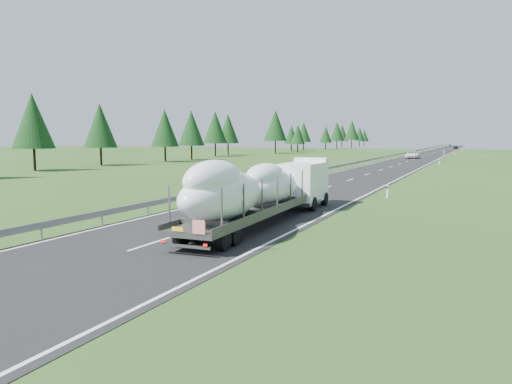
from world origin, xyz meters
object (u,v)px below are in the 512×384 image
at_px(highway_sign, 444,154).
at_px(distant_car_dark, 456,147).
at_px(boat_truck, 261,188).
at_px(distant_van, 412,155).
at_px(distant_car_blue, 450,145).

relative_size(highway_sign, distant_car_dark, 0.67).
bearing_deg(highway_sign, boat_truck, -94.32).
xyz_separation_m(highway_sign, distant_van, (-8.14, 25.66, -0.96)).
relative_size(highway_sign, boat_truck, 0.15).
distance_m(highway_sign, boat_truck, 64.58).
xyz_separation_m(highway_sign, boat_truck, (-4.86, -64.40, 0.12)).
bearing_deg(distant_car_dark, distant_van, -89.32).
height_order(highway_sign, distant_car_blue, highway_sign).
xyz_separation_m(boat_truck, distant_car_dark, (0.94, 193.34, -1.26)).
distance_m(boat_truck, distant_van, 90.12).
height_order(distant_van, distant_car_blue, distant_van).
bearing_deg(distant_car_dark, boat_truck, -87.26).
bearing_deg(boat_truck, distant_car_dark, 89.72).
distance_m(boat_truck, distant_car_blue, 245.28).
bearing_deg(distant_car_dark, highway_sign, -85.24).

